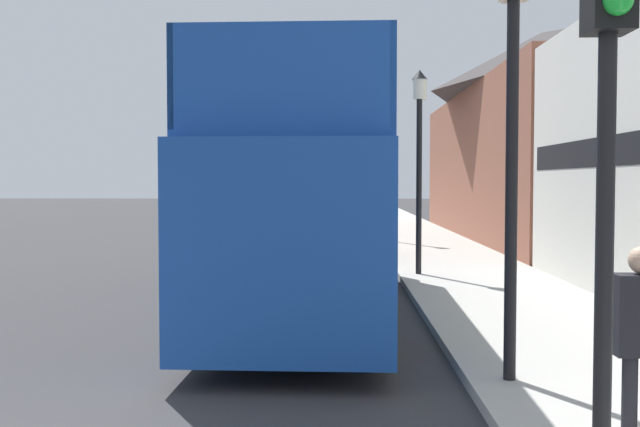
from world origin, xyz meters
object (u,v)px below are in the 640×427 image
Objects in this scene: traffic_signal at (609,64)px; parked_car_ahead_of_bus at (346,235)px; lamp_post_nearest at (513,76)px; tour_bus at (310,210)px; lamp_post_second at (419,133)px; lamp_post_third at (392,147)px.

parked_car_ahead_of_bus is at bearing 95.45° from traffic_signal.
lamp_post_nearest is (0.07, 3.01, 0.35)m from traffic_signal.
parked_car_ahead_of_bus is at bearing 97.00° from lamp_post_nearest.
lamp_post_second reaches higher than tour_bus.
traffic_signal is 21.33m from lamp_post_third.
tour_bus is 2.12× the size of lamp_post_nearest.
parked_car_ahead_of_bus is 13.48m from lamp_post_nearest.
traffic_signal is 3.03m from lamp_post_nearest.
parked_car_ahead_of_bus is 0.95× the size of lamp_post_third.
lamp_post_third is at bearing 89.84° from lamp_post_nearest.
lamp_post_third reaches higher than tour_bus.
lamp_post_second is (1.62, -3.96, 2.61)m from parked_car_ahead_of_bus.
tour_bus is 5.56m from lamp_post_nearest.
traffic_signal is 12.17m from lamp_post_second.
lamp_post_nearest is at bearing -90.16° from lamp_post_third.
lamp_post_third reaches higher than lamp_post_second.
lamp_post_nearest is at bearing -62.53° from tour_bus.
tour_bus is 8.41m from parked_car_ahead_of_bus.
parked_car_ahead_of_bus is 6.09m from lamp_post_third.
lamp_post_second is 9.16m from lamp_post_third.
lamp_post_second is at bearing 89.60° from traffic_signal.
traffic_signal is (2.24, -7.81, 1.25)m from tour_bus.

